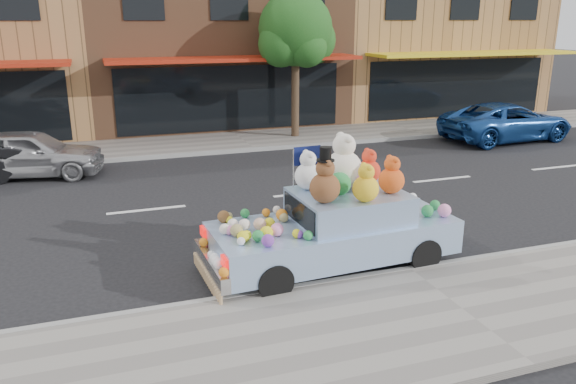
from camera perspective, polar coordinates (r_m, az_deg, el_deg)
name	(u,v)px	position (r m, az deg, el deg)	size (l,w,h in m)	color
ground	(307,193)	(14.29, 1.96, -0.14)	(120.00, 120.00, 0.00)	black
near_sidewalk	(462,312)	(8.97, 17.24, -11.54)	(60.00, 3.00, 0.12)	gray
far_sidewalk	(243,141)	(20.29, -4.62, 5.20)	(60.00, 3.00, 0.12)	gray
near_kerb	(410,271)	(10.07, 12.25, -7.83)	(60.00, 0.12, 0.13)	gray
far_kerb	(254,150)	(18.87, -3.47, 4.33)	(60.00, 0.12, 0.13)	gray
storefront_mid	(208,34)	(25.20, -8.08, 15.64)	(10.00, 9.80, 7.30)	brown
storefront_right	(413,32)	(28.86, 12.56, 15.59)	(10.00, 9.80, 7.30)	#9F7142
street_tree	(296,35)	(20.50, 0.79, 15.62)	(3.00, 2.70, 5.22)	#38281C
car_silver	(29,153)	(17.23, -24.79, 3.59)	(1.59, 3.95, 1.35)	#A6A7AB
car_blue	(507,122)	(21.98, 21.32, 6.67)	(2.27, 4.91, 1.37)	#1B4997
art_car	(335,222)	(9.93, 4.81, -3.09)	(4.57, 1.97, 2.33)	black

